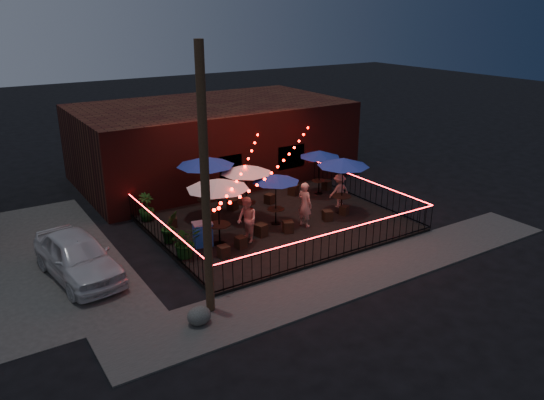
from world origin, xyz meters
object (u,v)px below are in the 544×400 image
Objects in this scene: cafe_table_5 at (320,154)px; boulder at (199,316)px; utility_pole at (205,187)px; cafe_table_1 at (206,162)px; cafe_table_0 at (218,185)px; cafe_table_3 at (246,170)px; cafe_table_2 at (276,179)px; cafe_table_4 at (343,163)px; cooler at (203,234)px.

cafe_table_5 reaches higher than boulder.
utility_pole is at bearing 39.75° from boulder.
utility_pole reaches higher than cafe_table_1.
cafe_table_5 is (6.85, 2.70, -0.42)m from cafe_table_0.
boulder is at bearing -129.87° from cafe_table_3.
utility_pole is 4.80m from cafe_table_0.
cafe_table_2 is at bearing -47.39° from cafe_table_1.
cafe_table_5 is at bearing -1.17° from cafe_table_1.
cafe_table_1 is at bearing 178.83° from cafe_table_5.
cafe_table_0 is at bearing 56.29° from boulder.
cooler is (-6.74, 0.11, -1.81)m from cafe_table_4.
cooler is at bearing 67.21° from utility_pole.
cafe_table_4 reaches higher than cooler.
utility_pole reaches higher than cafe_table_3.
cafe_table_1 is at bearing 62.15° from boulder.
cafe_table_1 reaches higher than cafe_table_3.
cafe_table_3 is (1.33, -1.07, -0.28)m from cafe_table_1.
boulder is (-2.97, -4.46, -2.25)m from cafe_table_0.
cafe_table_3 is at bearing 50.13° from boulder.
cafe_table_2 is at bearing 171.97° from cafe_table_4.
cooler is at bearing 63.12° from boulder.
boulder is at bearing -140.25° from utility_pole.
cafe_table_3 reaches higher than cooler.
cafe_table_3 is 2.74× the size of cooler.
utility_pole reaches higher than cafe_table_0.
cafe_table_0 is 2.95m from cafe_table_1.
cooler is 5.26m from boulder.
cafe_table_4 is at bearing 9.36° from cooler.
cafe_table_1 is at bearing 72.83° from cafe_table_0.
cafe_table_3 is 1.05× the size of cafe_table_4.
cafe_table_1 is 1.31× the size of cafe_table_5.
cafe_table_1 is at bearing 64.52° from utility_pole.
cafe_table_3 is 4.75m from cafe_table_5.
cafe_table_0 reaches higher than cooler.
cafe_table_0 is 3.32× the size of boulder.
cafe_table_1 is 1.17× the size of cafe_table_3.
cafe_table_2 is at bearing -151.36° from cafe_table_5.
boulder is (-5.92, -5.02, -1.83)m from cafe_table_2.
cooler is (1.75, 4.16, -3.36)m from utility_pole.
cafe_table_4 is (8.48, 4.05, -1.56)m from utility_pole.
cafe_table_2 is at bearing -57.91° from cafe_table_3.
utility_pole is at bearing -154.48° from cafe_table_4.
cafe_table_4 is at bearing 1.06° from cafe_table_0.
cafe_table_5 reaches higher than cooler.
utility_pole is at bearing -128.72° from cafe_table_3.
cafe_table_3 is at bearing 51.28° from utility_pole.
cafe_table_4 is 2.70m from cafe_table_5.
cafe_table_0 is at bearing 59.18° from utility_pole.
cafe_table_2 is 3.87m from cooler.
cooler is at bearing 179.07° from cafe_table_4.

